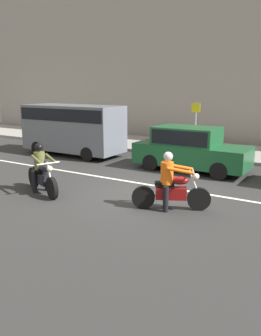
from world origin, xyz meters
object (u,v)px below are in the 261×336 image
object	(u,v)px
motorcycle_with_rider_orange_stripe	(171,186)
parked_sedan_forest_green	(190,148)
motorcycle_with_rider_olive	(42,173)
street_sign_post	(195,121)
parked_van_slate_gray	(73,126)

from	to	relation	value
motorcycle_with_rider_orange_stripe	parked_sedan_forest_green	bearing A→B (deg)	106.01
motorcycle_with_rider_olive	parked_sedan_forest_green	distance (m)	5.88
motorcycle_with_rider_orange_stripe	street_sign_post	bearing A→B (deg)	107.09
motorcycle_with_rider_orange_stripe	street_sign_post	xyz separation A→B (m)	(-2.54, 8.25, 0.92)
parked_sedan_forest_green	motorcycle_with_rider_orange_stripe	bearing A→B (deg)	-73.99
parked_sedan_forest_green	parked_van_slate_gray	xyz separation A→B (m)	(-6.02, 0.11, 0.50)
motorcycle_with_rider_olive	parked_van_slate_gray	bearing A→B (deg)	121.47
parked_sedan_forest_green	street_sign_post	bearing A→B (deg)	108.36
motorcycle_with_rider_orange_stripe	parked_van_slate_gray	xyz separation A→B (m)	(-7.31, 4.59, 0.73)
motorcycle_with_rider_olive	street_sign_post	xyz separation A→B (m)	(1.53, 8.95, 0.93)
parked_sedan_forest_green	street_sign_post	distance (m)	4.03
motorcycle_with_rider_olive	parked_van_slate_gray	size ratio (longest dim) A/B	0.42
parked_sedan_forest_green	parked_van_slate_gray	distance (m)	6.04
motorcycle_with_rider_orange_stripe	motorcycle_with_rider_olive	distance (m)	4.13
motorcycle_with_rider_olive	parked_sedan_forest_green	xyz separation A→B (m)	(2.78, 5.18, 0.24)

